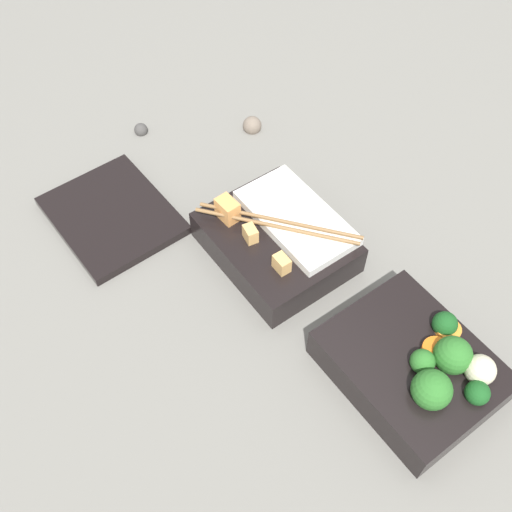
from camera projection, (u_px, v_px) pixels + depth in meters
ground_plane at (336, 310)px, 0.74m from camera, size 3.00×3.00×0.00m
bento_tray_vegetable at (417, 366)px, 0.66m from camera, size 0.18×0.15×0.08m
bento_tray_rice at (278, 239)px, 0.77m from camera, size 0.18×0.15×0.07m
bento_lid at (112, 215)px, 0.83m from camera, size 0.18×0.15×0.01m
pebble_0 at (141, 130)px, 0.93m from camera, size 0.02×0.02×0.02m
pebble_1 at (252, 126)px, 0.94m from camera, size 0.03×0.03×0.03m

